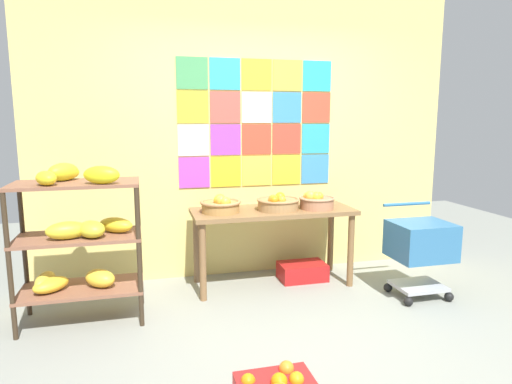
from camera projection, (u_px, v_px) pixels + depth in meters
ground at (306, 347)px, 3.11m from camera, size 9.23×9.23×0.00m
back_wall_with_art at (250, 134)px, 4.46m from camera, size 4.23×0.07×2.84m
banana_shelf_unit at (78, 232)px, 3.40m from camera, size 0.92×0.53×1.24m
display_table at (273, 220)px, 4.20m from camera, size 1.52×0.58×0.73m
fruit_basket_back_right at (316, 201)px, 4.20m from camera, size 0.33×0.33×0.17m
fruit_basket_back_left at (221, 205)px, 4.03m from camera, size 0.37×0.37×0.17m
fruit_basket_centre at (278, 203)px, 4.13m from camera, size 0.40×0.40×0.17m
produce_crate_under_table at (302, 271)px, 4.41m from camera, size 0.46×0.30×0.17m
shopping_cart at (421, 244)px, 3.93m from camera, size 0.50×0.47×0.81m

